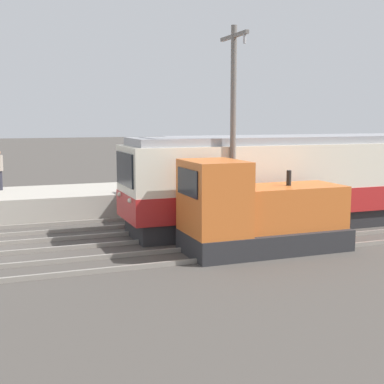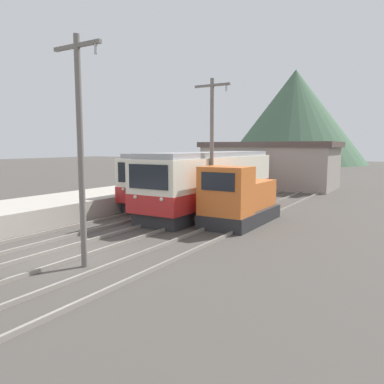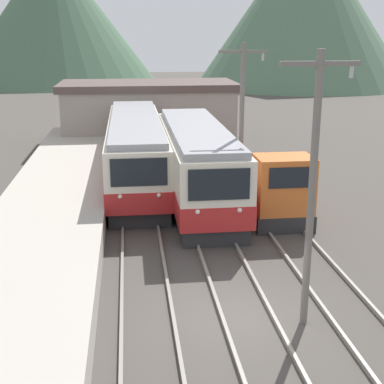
{
  "view_description": "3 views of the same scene",
  "coord_description": "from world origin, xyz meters",
  "px_view_note": "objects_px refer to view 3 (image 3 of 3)",
  "views": [
    {
      "loc": [
        18.39,
        0.56,
        4.32
      ],
      "look_at": [
        -0.35,
        7.63,
        1.52
      ],
      "focal_mm": 50.0,
      "sensor_mm": 36.0,
      "label": 1
    },
    {
      "loc": [
        10.93,
        -8.82,
        3.94
      ],
      "look_at": [
        0.71,
        8.01,
        1.53
      ],
      "focal_mm": 35.0,
      "sensor_mm": 36.0,
      "label": 2
    },
    {
      "loc": [
        -2.95,
        -13.19,
        7.71
      ],
      "look_at": [
        -0.42,
        7.91,
        1.39
      ],
      "focal_mm": 50.0,
      "sensor_mm": 36.0,
      "label": 3
    }
  ],
  "objects_px": {
    "shunting_locomotive": "(273,189)",
    "catenary_mast_mid": "(242,127)",
    "catenary_mast_near": "(313,184)",
    "commuter_train_center": "(197,166)",
    "commuter_train_left": "(136,153)"
  },
  "relations": [
    {
      "from": "shunting_locomotive",
      "to": "catenary_mast_mid",
      "type": "bearing_deg",
      "value": -173.15
    },
    {
      "from": "shunting_locomotive",
      "to": "catenary_mast_near",
      "type": "height_order",
      "value": "catenary_mast_near"
    },
    {
      "from": "commuter_train_center",
      "to": "catenary_mast_mid",
      "type": "height_order",
      "value": "catenary_mast_mid"
    },
    {
      "from": "commuter_train_left",
      "to": "commuter_train_center",
      "type": "distance_m",
      "value": 4.43
    },
    {
      "from": "commuter_train_center",
      "to": "shunting_locomotive",
      "type": "xyz_separation_m",
      "value": [
        3.0,
        -2.6,
        -0.47
      ]
    },
    {
      "from": "commuter_train_left",
      "to": "commuter_train_center",
      "type": "relative_size",
      "value": 1.18
    },
    {
      "from": "commuter_train_left",
      "to": "commuter_train_center",
      "type": "bearing_deg",
      "value": -50.81
    },
    {
      "from": "commuter_train_left",
      "to": "shunting_locomotive",
      "type": "xyz_separation_m",
      "value": [
        5.8,
        -6.03,
        -0.44
      ]
    },
    {
      "from": "catenary_mast_mid",
      "to": "commuter_train_left",
      "type": "bearing_deg",
      "value": 124.74
    },
    {
      "from": "commuter_train_left",
      "to": "shunting_locomotive",
      "type": "relative_size",
      "value": 2.75
    },
    {
      "from": "commuter_train_center",
      "to": "catenary_mast_mid",
      "type": "bearing_deg",
      "value": -61.51
    },
    {
      "from": "commuter_train_center",
      "to": "catenary_mast_near",
      "type": "relative_size",
      "value": 1.71
    },
    {
      "from": "commuter_train_center",
      "to": "commuter_train_left",
      "type": "bearing_deg",
      "value": 129.19
    },
    {
      "from": "commuter_train_left",
      "to": "catenary_mast_near",
      "type": "bearing_deg",
      "value": -73.99
    },
    {
      "from": "catenary_mast_near",
      "to": "commuter_train_left",
      "type": "bearing_deg",
      "value": 106.01
    }
  ]
}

